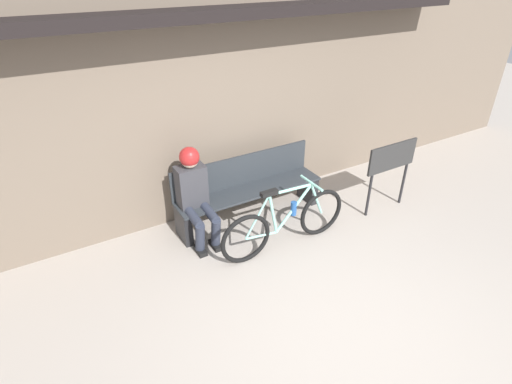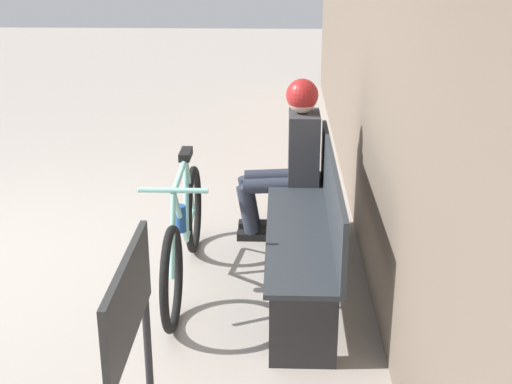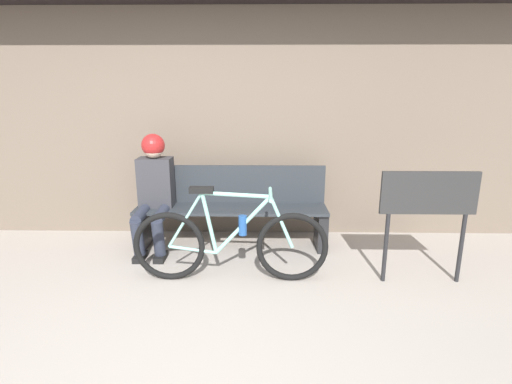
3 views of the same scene
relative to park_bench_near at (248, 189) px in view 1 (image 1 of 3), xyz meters
name	(u,v)px [view 1 (image 1 of 3)]	position (x,y,z in m)	size (l,w,h in m)	color
ground_plane	(342,322)	(-0.13, -2.04, -0.40)	(24.00, 24.00, 0.00)	#ADA399
storefront_wall	(220,86)	(-0.13, 0.43, 1.26)	(12.00, 0.56, 3.20)	#756656
park_bench_near	(248,189)	(0.00, 0.00, 0.00)	(1.96, 0.42, 0.83)	#2D3338
bicycle	(286,223)	(0.05, -0.80, -0.06)	(1.67, 0.40, 0.84)	black
person_seated	(194,190)	(-0.77, -0.11, 0.28)	(0.34, 0.60, 1.18)	#2D3342
signboard	(391,162)	(1.69, -0.79, 0.31)	(0.79, 0.04, 0.97)	#232326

